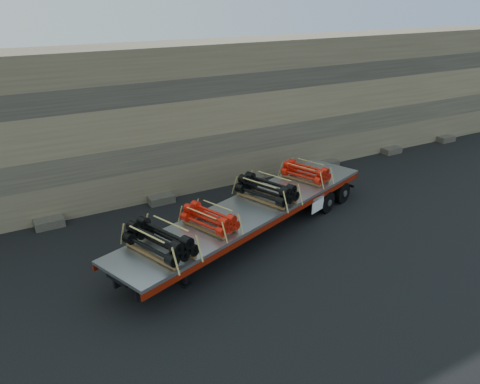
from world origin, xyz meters
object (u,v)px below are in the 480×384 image
object	(u,v)px
trailer	(252,221)
bundle_midrear	(267,190)
bundle_front	(160,241)
bundle_rear	(306,172)
bundle_midfront	(210,219)

from	to	relation	value
trailer	bundle_midrear	bearing A→B (deg)	-0.00
bundle_front	bundle_rear	size ratio (longest dim) A/B	1.19
bundle_rear	bundle_midfront	bearing A→B (deg)	-180.00
trailer	bundle_midfront	world-z (taller)	bundle_midfront
bundle_front	bundle_midrear	xyz separation A→B (m)	(5.33, 1.91, -0.00)
bundle_midrear	bundle_front	bearing A→B (deg)	-180.00
bundle_midrear	bundle_rear	distance (m)	2.89
trailer	bundle_front	size ratio (longest dim) A/B	5.35
bundle_rear	bundle_front	bearing A→B (deg)	-180.00
trailer	bundle_midrear	size ratio (longest dim) A/B	5.39
bundle_midfront	bundle_midrear	xyz separation A→B (m)	(3.14, 1.13, 0.07)
bundle_front	bundle_rear	bearing A→B (deg)	0.00
bundle_front	bundle_midrear	size ratio (longest dim) A/B	1.01
bundle_front	bundle_rear	distance (m)	8.55
trailer	bundle_midrear	distance (m)	1.43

